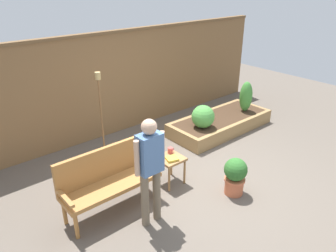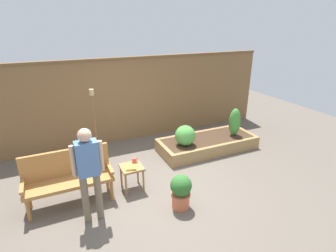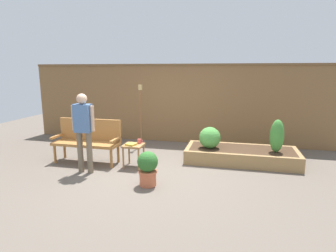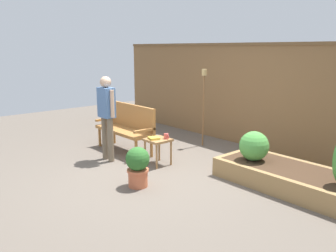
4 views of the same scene
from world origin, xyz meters
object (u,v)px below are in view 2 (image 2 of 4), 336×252
(side_table, at_px, (132,170))
(shrub_near_bench, at_px, (185,135))
(garden_bench, at_px, (68,174))
(book_on_table, at_px, (131,167))
(person_by_bench, at_px, (88,168))
(potted_boxwood, at_px, (181,191))
(tiki_torch, at_px, (94,112))
(cup_on_table, at_px, (134,160))
(shrub_far_corner, at_px, (235,122))

(side_table, height_order, shrub_near_bench, shrub_near_bench)
(garden_bench, height_order, side_table, garden_bench)
(side_table, xyz_separation_m, book_on_table, (-0.03, -0.07, 0.10))
(shrub_near_bench, height_order, person_by_bench, person_by_bench)
(garden_bench, xyz_separation_m, person_by_bench, (0.28, -0.64, 0.39))
(potted_boxwood, relative_size, shrub_near_bench, 1.31)
(garden_bench, xyz_separation_m, shrub_near_bench, (2.59, 0.63, -0.01))
(shrub_near_bench, bearing_deg, tiki_torch, 156.92)
(cup_on_table, bearing_deg, shrub_far_corner, 12.58)
(garden_bench, xyz_separation_m, book_on_table, (1.06, -0.17, -0.05))
(book_on_table, relative_size, shrub_near_bench, 0.39)
(book_on_table, bearing_deg, tiki_torch, 118.66)
(shrub_near_bench, bearing_deg, cup_on_table, -156.17)
(potted_boxwood, bearing_deg, shrub_far_corner, 34.73)
(cup_on_table, height_order, tiki_torch, tiki_torch)
(garden_bench, height_order, shrub_near_bench, garden_bench)
(book_on_table, bearing_deg, side_table, 86.15)
(garden_bench, height_order, tiki_torch, tiki_torch)
(shrub_far_corner, distance_m, person_by_bench, 3.92)
(garden_bench, bearing_deg, cup_on_table, 0.39)
(book_on_table, height_order, shrub_near_bench, shrub_near_bench)
(side_table, relative_size, shrub_far_corner, 0.69)
(potted_boxwood, distance_m, tiki_torch, 2.68)
(garden_bench, height_order, person_by_bench, person_by_bench)
(side_table, distance_m, shrub_near_bench, 1.68)
(cup_on_table, relative_size, tiki_torch, 0.07)
(tiki_torch, bearing_deg, book_on_table, -78.52)
(side_table, distance_m, shrub_far_corner, 2.99)
(book_on_table, distance_m, shrub_near_bench, 1.73)
(potted_boxwood, height_order, person_by_bench, person_by_bench)
(garden_bench, distance_m, potted_boxwood, 1.94)
(book_on_table, relative_size, shrub_far_corner, 0.26)
(shrub_far_corner, xyz_separation_m, tiki_torch, (-3.24, 0.79, 0.47))
(book_on_table, bearing_deg, shrub_far_corner, 32.62)
(cup_on_table, distance_m, book_on_table, 0.22)
(potted_boxwood, bearing_deg, person_by_bench, 166.69)
(garden_bench, distance_m, shrub_near_bench, 2.67)
(book_on_table, bearing_deg, shrub_near_bench, 44.88)
(book_on_table, bearing_deg, garden_bench, -172.11)
(shrub_near_bench, xyz_separation_m, shrub_far_corner, (1.38, 0.00, 0.11))
(shrub_far_corner, height_order, person_by_bench, person_by_bench)
(side_table, distance_m, potted_boxwood, 1.04)
(garden_bench, distance_m, tiki_torch, 1.70)
(garden_bench, relative_size, tiki_torch, 0.89)
(shrub_near_bench, relative_size, shrub_far_corner, 0.68)
(shrub_near_bench, relative_size, person_by_bench, 0.30)
(shrub_far_corner, bearing_deg, book_on_table, -164.57)
(book_on_table, relative_size, tiki_torch, 0.11)
(garden_bench, relative_size, person_by_bench, 0.92)
(shrub_far_corner, relative_size, tiki_torch, 0.43)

